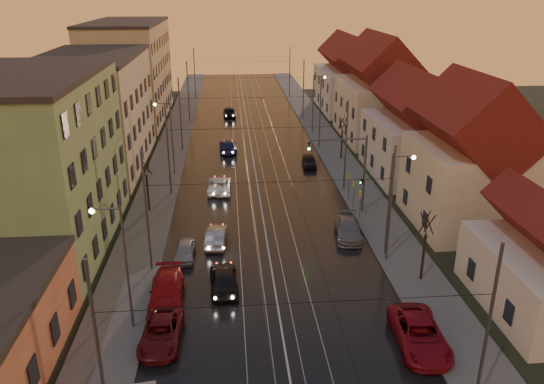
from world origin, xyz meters
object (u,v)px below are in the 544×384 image
object	(u,v)px
driving_car_4	(229,112)
street_lamp_3	(315,98)
street_lamp_2	(169,131)
parked_right_0	(419,334)
driving_car_2	(219,185)
street_lamp_1	(394,195)
parked_left_2	(167,290)
street_lamp_0	(120,256)
driving_car_3	(228,146)
parked_right_1	(348,229)
parked_right_2	(309,161)
parked_left_3	(185,251)
driving_car_0	(224,278)
driving_car_1	(216,236)
traffic_light_mast	(354,165)

from	to	relation	value
driving_car_4	street_lamp_3	bearing A→B (deg)	134.80
street_lamp_2	street_lamp_3	world-z (taller)	same
parked_right_0	driving_car_2	bearing A→B (deg)	117.57
street_lamp_1	parked_left_2	world-z (taller)	street_lamp_1
street_lamp_0	street_lamp_2	bearing A→B (deg)	90.00
street_lamp_2	street_lamp_1	bearing A→B (deg)	-47.68
driving_car_3	street_lamp_3	bearing A→B (deg)	-148.31
parked_right_1	driving_car_3	bearing A→B (deg)	118.58
parked_right_0	parked_right_1	bearing A→B (deg)	97.04
parked_right_2	street_lamp_3	bearing A→B (deg)	82.26
parked_left_3	parked_right_1	distance (m)	13.25
street_lamp_1	driving_car_0	size ratio (longest dim) A/B	1.76
driving_car_4	street_lamp_1	bearing A→B (deg)	102.06
parked_right_2	driving_car_1	bearing A→B (deg)	-115.11
street_lamp_2	parked_left_2	world-z (taller)	street_lamp_2
street_lamp_1	driving_car_2	distance (m)	19.85
street_lamp_2	street_lamp_3	xyz separation A→B (m)	(18.21, 16.00, 0.00)
driving_car_3	street_lamp_0	bearing A→B (deg)	78.27
street_lamp_3	street_lamp_1	bearing A→B (deg)	-90.00
parked_left_3	parked_right_2	world-z (taller)	parked_right_2
street_lamp_1	driving_car_1	xyz separation A→B (m)	(-13.10, 2.79, -4.19)
street_lamp_3	driving_car_3	world-z (taller)	street_lamp_3
driving_car_2	parked_right_1	xyz separation A→B (m)	(10.53, -11.18, 0.04)
driving_car_3	parked_left_2	distance (m)	33.31
driving_car_4	parked_right_1	world-z (taller)	driving_car_4
parked_right_0	parked_right_2	world-z (taller)	parked_right_0
driving_car_1	street_lamp_1	bearing A→B (deg)	172.88
street_lamp_3	parked_right_1	xyz separation A→B (m)	(-2.45, -32.76, -4.17)
street_lamp_0	driving_car_3	bearing A→B (deg)	80.27
parked_left_3	parked_right_0	world-z (taller)	parked_right_0
parked_left_2	driving_car_4	bearing A→B (deg)	83.55
street_lamp_3	driving_car_4	distance (m)	16.58
street_lamp_0	street_lamp_2	distance (m)	28.00
street_lamp_2	driving_car_3	xyz separation A→B (m)	(6.17, 7.97, -4.15)
driving_car_0	driving_car_4	distance (m)	50.95
street_lamp_1	street_lamp_3	bearing A→B (deg)	90.00
street_lamp_0	driving_car_0	distance (m)	8.12
street_lamp_2	parked_right_1	world-z (taller)	street_lamp_2
street_lamp_2	parked_right_2	xyz separation A→B (m)	(15.30, 1.45, -4.24)
street_lamp_3	driving_car_0	bearing A→B (deg)	-107.40
driving_car_1	parked_left_3	world-z (taller)	driving_car_1
street_lamp_0	driving_car_4	size ratio (longest dim) A/B	1.73
parked_right_1	traffic_light_mast	bearing A→B (deg)	81.70
driving_car_4	parked_left_3	bearing A→B (deg)	83.46
driving_car_4	driving_car_3	bearing A→B (deg)	87.04
traffic_light_mast	parked_right_2	size ratio (longest dim) A/B	1.91
traffic_light_mast	parked_right_0	world-z (taller)	traffic_light_mast
street_lamp_3	parked_left_2	xyz separation A→B (m)	(-16.19, -41.08, -4.13)
driving_car_1	parked_left_3	distance (m)	3.15
traffic_light_mast	parked_left_2	xyz separation A→B (m)	(-15.08, -13.08, -3.85)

